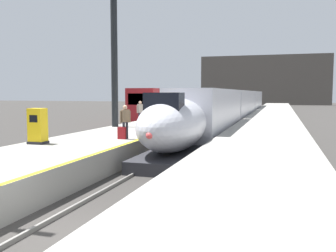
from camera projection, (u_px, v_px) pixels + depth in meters
ground_plane at (57, 237)px, 8.54m from camera, size 260.00×260.00×0.00m
platform_left at (177, 124)px, 33.24m from camera, size 4.80×110.00×1.05m
platform_right at (270, 127)px, 30.88m from camera, size 4.80×110.00×1.05m
platform_left_safety_stripe at (202, 119)px, 32.53m from camera, size 0.20×107.80×0.01m
rail_main_left at (218, 128)px, 34.94m from camera, size 0.08×110.00×0.12m
rail_main_right at (234, 128)px, 34.51m from camera, size 0.08×110.00×0.12m
rail_secondary_left at (139, 126)px, 37.30m from camera, size 0.08×110.00×0.12m
rail_secondary_right at (153, 126)px, 36.87m from camera, size 0.08×110.00×0.12m
highspeed_train_main at (235, 106)px, 40.77m from camera, size 2.92×57.00×3.60m
regional_train_adjacent at (186, 102)px, 52.53m from camera, size 2.85×36.60×3.80m
station_column_mid at (114, 35)px, 24.62m from camera, size 4.00×0.68×10.28m
passenger_near_edge at (125, 119)px, 18.28m from camera, size 0.42×0.44×1.69m
passenger_far_waiting at (140, 111)px, 27.08m from camera, size 0.42×0.45×1.69m
rolling_suitcase at (122, 133)px, 18.32m from camera, size 0.40×0.22×0.98m
ticket_machine_yellow at (38, 127)px, 16.57m from camera, size 0.76×0.62×1.60m
terminus_back_wall at (264, 80)px, 105.06m from camera, size 36.00×2.00×14.00m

